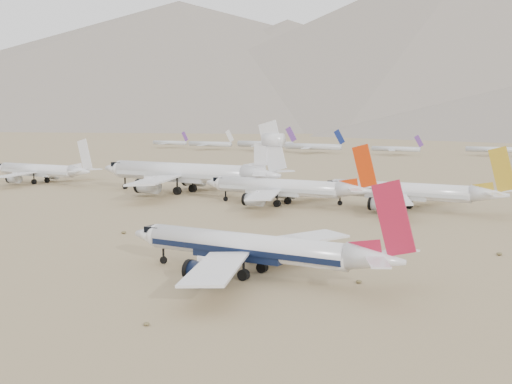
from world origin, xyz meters
TOP-DOWN VIEW (x-y plane):
  - ground at (0.00, 0.00)m, footprint 7000.00×7000.00m
  - main_airliner at (10.23, -2.48)m, footprint 43.32×42.31m
  - row2_gold_tail at (8.84, 75.37)m, footprint 46.75×45.72m
  - row2_orange_tail at (-21.87, 67.21)m, footprint 47.12×46.10m
  - row2_white_trijet at (-59.64, 76.57)m, footprint 63.54×62.10m
  - row2_white_twin at (-122.98, 75.12)m, footprint 45.38×44.40m
  - distant_storage_row at (-26.22, 314.58)m, footprint 509.97×61.71m
  - desert_scrub at (-20.73, -21.89)m, footprint 233.60×121.67m

SIDE VIEW (x-z plane):
  - ground at x=0.00m, z-range 0.00..0.00m
  - desert_scrub at x=-20.73m, z-range -0.03..0.60m
  - main_airliner at x=10.23m, z-range -3.44..11.85m
  - distant_storage_row at x=-26.22m, z-range -3.17..11.88m
  - row2_white_twin at x=-122.98m, z-range -3.54..12.67m
  - row2_gold_tail at x=8.84m, z-range -3.67..12.98m
  - row2_orange_tail at x=-21.87m, z-range -3.69..13.12m
  - row2_white_trijet at x=-59.64m, z-range -4.74..17.78m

